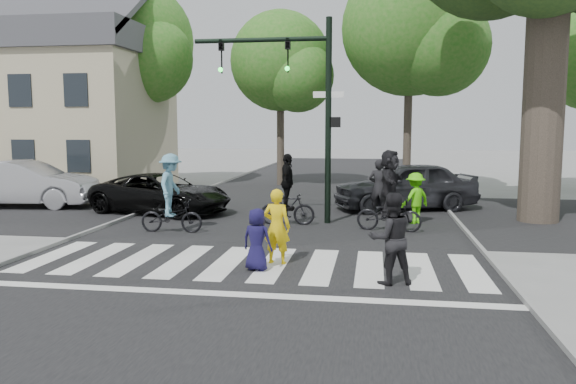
# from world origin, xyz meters

# --- Properties ---
(ground) EXTENTS (120.00, 120.00, 0.00)m
(ground) POSITION_xyz_m (0.00, 0.00, 0.00)
(ground) COLOR gray
(ground) RESTS_ON ground
(road_stem) EXTENTS (10.00, 70.00, 0.01)m
(road_stem) POSITION_xyz_m (0.00, 5.00, 0.01)
(road_stem) COLOR black
(road_stem) RESTS_ON ground
(road_cross) EXTENTS (70.00, 10.00, 0.01)m
(road_cross) POSITION_xyz_m (0.00, 8.00, 0.01)
(road_cross) COLOR black
(road_cross) RESTS_ON ground
(curb_left) EXTENTS (0.10, 70.00, 0.10)m
(curb_left) POSITION_xyz_m (-5.05, 5.00, 0.05)
(curb_left) COLOR gray
(curb_left) RESTS_ON ground
(curb_right) EXTENTS (0.10, 70.00, 0.10)m
(curb_right) POSITION_xyz_m (5.05, 5.00, 0.05)
(curb_right) COLOR gray
(curb_right) RESTS_ON ground
(crosswalk) EXTENTS (10.00, 3.85, 0.01)m
(crosswalk) POSITION_xyz_m (0.00, 0.66, 0.01)
(crosswalk) COLOR silver
(crosswalk) RESTS_ON ground
(traffic_signal) EXTENTS (4.45, 0.29, 6.00)m
(traffic_signal) POSITION_xyz_m (0.35, 6.20, 3.90)
(traffic_signal) COLOR black
(traffic_signal) RESTS_ON ground
(bg_tree_0) EXTENTS (5.46, 5.20, 8.97)m
(bg_tree_0) POSITION_xyz_m (-13.74, 16.00, 6.14)
(bg_tree_0) COLOR brown
(bg_tree_0) RESTS_ON ground
(bg_tree_1) EXTENTS (6.09, 5.80, 9.80)m
(bg_tree_1) POSITION_xyz_m (-8.70, 15.48, 6.65)
(bg_tree_1) COLOR brown
(bg_tree_1) RESTS_ON ground
(bg_tree_2) EXTENTS (5.04, 4.80, 8.40)m
(bg_tree_2) POSITION_xyz_m (-1.76, 16.62, 5.78)
(bg_tree_2) COLOR brown
(bg_tree_2) RESTS_ON ground
(bg_tree_3) EXTENTS (6.30, 6.00, 10.20)m
(bg_tree_3) POSITION_xyz_m (4.31, 15.27, 6.94)
(bg_tree_3) COLOR brown
(bg_tree_3) RESTS_ON ground
(house) EXTENTS (8.40, 8.10, 8.82)m
(house) POSITION_xyz_m (-11.49, 13.98, 3.80)
(house) COLOR #B6AA8F
(house) RESTS_ON ground
(pedestrian_woman) EXTENTS (0.64, 0.47, 1.59)m
(pedestrian_woman) POSITION_xyz_m (0.56, 1.08, 0.80)
(pedestrian_woman) COLOR yellow
(pedestrian_woman) RESTS_ON ground
(pedestrian_child) EXTENTS (0.70, 0.54, 1.26)m
(pedestrian_child) POSITION_xyz_m (0.26, 0.47, 0.63)
(pedestrian_child) COLOR #16123D
(pedestrian_child) RESTS_ON ground
(pedestrian_adult) EXTENTS (0.98, 0.86, 1.69)m
(pedestrian_adult) POSITION_xyz_m (2.88, -0.10, 0.85)
(pedestrian_adult) COLOR black
(pedestrian_adult) RESTS_ON ground
(cyclist_left) EXTENTS (1.72, 1.13, 2.15)m
(cyclist_left) POSITION_xyz_m (-2.88, 4.10, 0.93)
(cyclist_left) COLOR black
(cyclist_left) RESTS_ON ground
(cyclist_mid) EXTENTS (1.61, 0.98, 2.09)m
(cyclist_mid) POSITION_xyz_m (0.06, 5.75, 0.86)
(cyclist_mid) COLOR black
(cyclist_mid) RESTS_ON ground
(cyclist_right) EXTENTS (1.85, 1.72, 2.25)m
(cyclist_right) POSITION_xyz_m (2.98, 5.18, 1.00)
(cyclist_right) COLOR black
(cyclist_right) RESTS_ON ground
(car_suv) EXTENTS (5.16, 3.35, 1.32)m
(car_suv) POSITION_xyz_m (-4.44, 7.33, 0.66)
(car_suv) COLOR black
(car_suv) RESTS_ON ground
(car_silver) EXTENTS (5.23, 2.31, 1.67)m
(car_silver) POSITION_xyz_m (-9.82, 7.97, 0.83)
(car_silver) COLOR #A3A3A7
(car_silver) RESTS_ON ground
(car_grey) EXTENTS (5.31, 3.55, 1.68)m
(car_grey) POSITION_xyz_m (3.62, 9.34, 0.84)
(car_grey) COLOR #2B2B30
(car_grey) RESTS_ON ground
(bystander_hivis) EXTENTS (1.12, 1.06, 1.52)m
(bystander_hivis) POSITION_xyz_m (3.77, 6.53, 0.76)
(bystander_hivis) COLOR #55E40D
(bystander_hivis) RESTS_ON ground
(bystander_dark) EXTENTS (0.75, 0.57, 1.84)m
(bystander_dark) POSITION_xyz_m (2.71, 7.92, 0.92)
(bystander_dark) COLOR black
(bystander_dark) RESTS_ON ground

